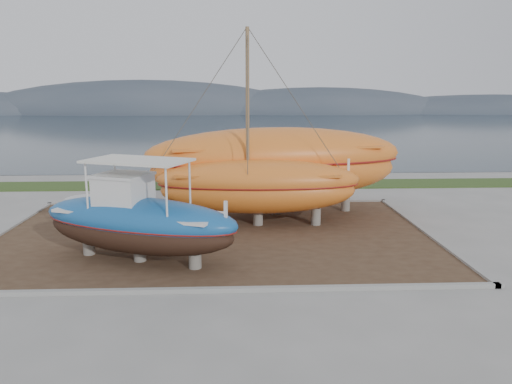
{
  "coord_description": "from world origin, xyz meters",
  "views": [
    {
      "loc": [
        0.9,
        -16.52,
        6.08
      ],
      "look_at": [
        1.78,
        4.0,
        1.89
      ],
      "focal_mm": 35.0,
      "sensor_mm": 36.0,
      "label": 1
    }
  ],
  "objects_px": {
    "white_dinghy": "(104,209)",
    "orange_bare_hull": "(276,172)",
    "blue_caique": "(138,211)",
    "orange_sailboat": "(258,130)"
  },
  "relations": [
    {
      "from": "white_dinghy",
      "to": "orange_bare_hull",
      "type": "height_order",
      "value": "orange_bare_hull"
    },
    {
      "from": "blue_caique",
      "to": "orange_bare_hull",
      "type": "bearing_deg",
      "value": 73.58
    },
    {
      "from": "blue_caique",
      "to": "orange_sailboat",
      "type": "distance_m",
      "value": 6.96
    },
    {
      "from": "white_dinghy",
      "to": "orange_bare_hull",
      "type": "xyz_separation_m",
      "value": [
        8.06,
        1.37,
        1.44
      ]
    },
    {
      "from": "orange_bare_hull",
      "to": "orange_sailboat",
      "type": "bearing_deg",
      "value": -121.96
    },
    {
      "from": "blue_caique",
      "to": "white_dinghy",
      "type": "relative_size",
      "value": 1.8
    },
    {
      "from": "white_dinghy",
      "to": "blue_caique",
      "type": "bearing_deg",
      "value": -46.59
    },
    {
      "from": "orange_sailboat",
      "to": "white_dinghy",
      "type": "bearing_deg",
      "value": 175.6
    },
    {
      "from": "blue_caique",
      "to": "white_dinghy",
      "type": "bearing_deg",
      "value": 137.78
    },
    {
      "from": "white_dinghy",
      "to": "orange_sailboat",
      "type": "bearing_deg",
      "value": 11.76
    }
  ]
}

